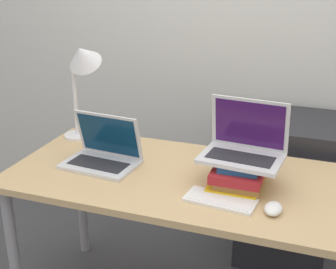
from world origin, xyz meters
The scene contains 9 objects.
wall_back centered at (0.00, 1.35, 1.35)m, with size 8.00×0.05×2.70m.
desk centered at (0.00, 0.36, 0.66)m, with size 1.61×0.72×0.73m.
laptop_left centered at (-0.43, 0.36, 0.78)m, with size 0.34×0.25×0.23m.
book_stack centered at (0.19, 0.36, 0.79)m, with size 0.21×0.28×0.11m.
laptop_on_books centered at (0.20, 0.38, 0.90)m, with size 0.34×0.25×0.23m.
wireless_keyboard centered at (0.15, 0.19, 0.74)m, with size 0.28×0.15×0.01m.
mouse centered at (0.35, 0.18, 0.75)m, with size 0.06×0.10×0.04m.
desk_lamp centered at (-0.64, 0.58, 1.12)m, with size 0.23×0.20×0.53m.
mini_fridge centered at (0.33, 1.04, 0.41)m, with size 0.47×0.52×0.81m.
Camera 1 is at (0.50, -1.36, 1.61)m, focal length 50.00 mm.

